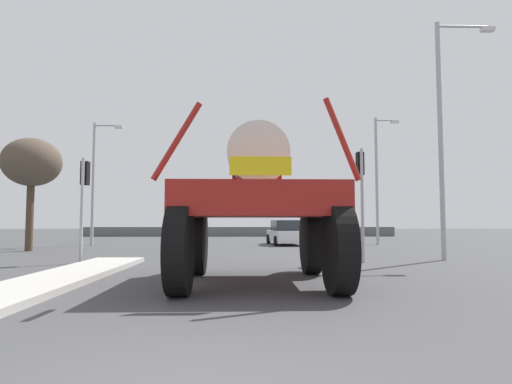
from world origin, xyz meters
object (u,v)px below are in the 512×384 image
(traffic_signal_near_right, at_px, (361,179))
(traffic_signal_far_left, at_px, (200,208))
(sedan_ahead, at_px, (286,233))
(streetlight_far_left, at_px, (96,177))
(bare_tree_left, at_px, (32,163))
(streetlight_far_right, at_px, (378,174))
(streetlight_near_right, at_px, (445,126))
(traffic_signal_near_left, at_px, (84,186))
(oversize_sprayer, at_px, (257,205))

(traffic_signal_near_right, relative_size, traffic_signal_far_left, 1.26)
(sedan_ahead, height_order, traffic_signal_near_right, traffic_signal_near_right)
(streetlight_far_left, relative_size, bare_tree_left, 1.34)
(traffic_signal_far_left, distance_m, streetlight_far_right, 12.00)
(streetlight_near_right, xyz_separation_m, streetlight_far_right, (0.81, 10.69, -0.65))
(traffic_signal_near_right, height_order, bare_tree_left, bare_tree_left)
(traffic_signal_near_left, bearing_deg, streetlight_far_left, 107.55)
(sedan_ahead, relative_size, traffic_signal_far_left, 1.32)
(sedan_ahead, xyz_separation_m, bare_tree_left, (-13.10, -5.20, 3.61))
(sedan_ahead, distance_m, streetlight_far_left, 12.12)
(oversize_sprayer, relative_size, traffic_signal_near_left, 1.43)
(traffic_signal_near_left, relative_size, streetlight_far_right, 0.46)
(oversize_sprayer, height_order, sedan_ahead, oversize_sprayer)
(oversize_sprayer, bearing_deg, bare_tree_left, 44.32)
(traffic_signal_far_left, height_order, streetlight_far_left, streetlight_far_left)
(traffic_signal_near_right, xyz_separation_m, bare_tree_left, (-14.76, 6.00, 1.36))
(streetlight_far_right, bearing_deg, sedan_ahead, -178.02)
(sedan_ahead, bearing_deg, oversize_sprayer, 165.93)
(traffic_signal_near_left, relative_size, streetlight_near_right, 0.40)
(streetlight_near_right, bearing_deg, streetlight_far_left, 149.09)
(sedan_ahead, relative_size, streetlight_far_left, 0.57)
(traffic_signal_near_left, bearing_deg, sedan_ahead, 53.72)
(traffic_signal_near_left, xyz_separation_m, streetlight_near_right, (13.34, 0.71, 2.41))
(sedan_ahead, relative_size, traffic_signal_near_left, 1.16)
(streetlight_far_left, bearing_deg, traffic_signal_far_left, 27.55)
(traffic_signal_near_right, height_order, streetlight_far_right, streetlight_far_right)
(traffic_signal_near_right, bearing_deg, streetlight_far_left, 141.02)
(traffic_signal_far_left, height_order, bare_tree_left, bare_tree_left)
(traffic_signal_near_left, distance_m, traffic_signal_near_right, 9.88)
(traffic_signal_near_right, height_order, streetlight_far_left, streetlight_far_left)
(traffic_signal_far_left, height_order, streetlight_far_right, streetlight_far_right)
(traffic_signal_far_left, bearing_deg, streetlight_far_right, -12.03)
(traffic_signal_near_right, height_order, traffic_signal_far_left, traffic_signal_near_right)
(oversize_sprayer, height_order, traffic_signal_far_left, oversize_sprayer)
(bare_tree_left, bearing_deg, traffic_signal_near_right, -22.13)
(oversize_sprayer, bearing_deg, streetlight_near_right, -52.66)
(traffic_signal_near_left, height_order, streetlight_far_right, streetlight_far_right)
(traffic_signal_near_left, height_order, traffic_signal_near_right, traffic_signal_near_right)
(traffic_signal_far_left, bearing_deg, oversize_sprayer, -79.81)
(traffic_signal_near_left, bearing_deg, streetlight_near_right, 3.04)
(traffic_signal_far_left, bearing_deg, sedan_ahead, -25.40)
(traffic_signal_near_right, bearing_deg, oversize_sprayer, -127.97)
(traffic_signal_near_left, relative_size, streetlight_far_left, 0.49)
(oversize_sprayer, bearing_deg, traffic_signal_far_left, 9.79)
(streetlight_near_right, bearing_deg, streetlight_far_right, 85.66)
(streetlight_far_right, distance_m, bare_tree_left, 19.79)
(streetlight_near_right, bearing_deg, traffic_signal_near_left, -176.96)
(traffic_signal_near_right, relative_size, bare_tree_left, 0.73)
(streetlight_far_left, relative_size, streetlight_far_right, 0.93)
(streetlight_near_right, xyz_separation_m, bare_tree_left, (-18.23, 5.29, -0.78))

